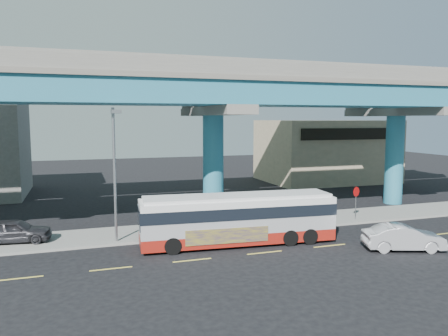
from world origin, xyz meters
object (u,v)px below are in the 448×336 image
object	(u,v)px
parked_car	(15,231)
transit_bus	(238,217)
stop_sign	(356,196)
sedan	(404,238)
street_lamp	(115,156)

from	to	relation	value
parked_car	transit_bus	bearing A→B (deg)	-100.65
stop_sign	sedan	bearing A→B (deg)	-101.10
transit_bus	stop_sign	size ratio (longest dim) A/B	4.84
sedan	street_lamp	distance (m)	16.43
sedan	stop_sign	distance (m)	6.73
sedan	stop_sign	bearing A→B (deg)	5.98
transit_bus	sedan	size ratio (longest dim) A/B	2.50
transit_bus	stop_sign	world-z (taller)	transit_bus
transit_bus	sedan	bearing A→B (deg)	-21.47
stop_sign	transit_bus	bearing A→B (deg)	-163.66
sedan	street_lamp	size ratio (longest dim) A/B	0.59
stop_sign	street_lamp	bearing A→B (deg)	-175.47
parked_car	street_lamp	bearing A→B (deg)	-104.13
parked_car	sedan	bearing A→B (deg)	-104.12
street_lamp	stop_sign	bearing A→B (deg)	2.60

